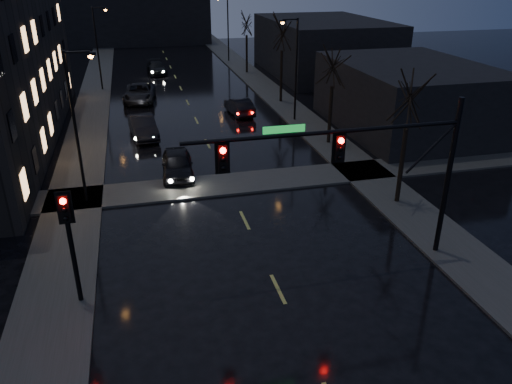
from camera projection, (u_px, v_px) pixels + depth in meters
sidewalk_left at (90, 117)px, 41.67m from camera, size 3.00×140.00×0.12m
sidewalk_right at (285, 104)px, 45.38m from camera, size 3.00×140.00×0.12m
sidewalk_cross at (228, 184)px, 28.97m from camera, size 40.00×3.00×0.12m
commercial_right_near at (408, 97)px, 37.95m from camera, size 10.00×14.00×5.00m
commercial_right_far at (323, 47)px, 57.48m from camera, size 12.00×18.00×6.00m
far_block at (137, 17)px, 79.16m from camera, size 22.00×10.00×8.00m
signal_mast at (368, 157)px, 19.42m from camera, size 11.11×0.41×7.00m
signal_pole_left at (69, 233)px, 17.71m from camera, size 0.35×0.41×4.53m
tree_near at (412, 88)px, 24.27m from camera, size 3.52×3.52×8.08m
tree_mid_a at (334, 61)px, 33.25m from camera, size 3.30×3.30×7.58m
tree_mid_b at (282, 28)px, 43.51m from camera, size 3.74×3.74×8.59m
tree_far at (246, 19)px, 56.09m from camera, size 3.43×3.43×7.88m
streetlight_l_near at (78, 116)px, 24.90m from camera, size 1.53×0.28×8.00m
streetlight_l_far at (99, 42)px, 48.72m from camera, size 1.53×0.28×8.00m
streetlight_r_mid at (294, 62)px, 38.80m from camera, size 1.53×0.28×8.00m
streetlight_r_far at (226, 23)px, 63.50m from camera, size 1.53×0.28×8.00m
oncoming_car_a at (177, 164)px, 29.89m from camera, size 2.09×4.63×1.54m
oncoming_car_b at (143, 127)px, 36.65m from camera, size 2.19×4.95×1.58m
oncoming_car_c at (140, 93)px, 46.29m from camera, size 3.34×6.10×1.62m
oncoming_car_d at (156, 68)px, 57.91m from camera, size 2.29×4.98×1.41m
lead_car at (239, 106)px, 42.23m from camera, size 1.97×4.46×1.42m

